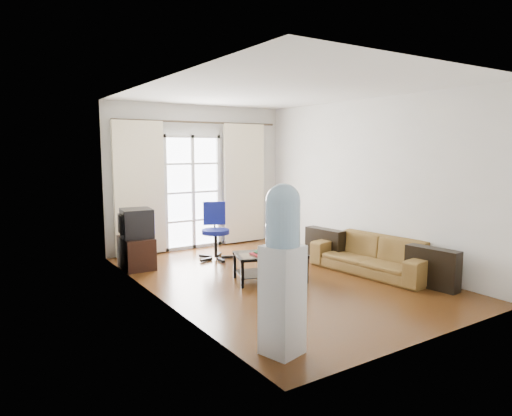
{
  "coord_description": "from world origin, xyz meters",
  "views": [
    {
      "loc": [
        -3.83,
        -5.29,
        1.9
      ],
      "look_at": [
        -0.15,
        0.35,
        1.01
      ],
      "focal_mm": 32.0,
      "sensor_mm": 36.0,
      "label": 1
    }
  ],
  "objects_px": {
    "task_chair": "(216,242)",
    "water_cooler": "(283,266)",
    "tv_stand": "(136,253)",
    "crt_tv": "(136,223)",
    "sofa": "(373,255)",
    "coffee_table": "(270,263)"
  },
  "relations": [
    {
      "from": "coffee_table",
      "to": "crt_tv",
      "type": "xyz_separation_m",
      "value": [
        -1.38,
        1.74,
        0.46
      ]
    },
    {
      "from": "tv_stand",
      "to": "crt_tv",
      "type": "distance_m",
      "value": 0.48
    },
    {
      "from": "water_cooler",
      "to": "task_chair",
      "type": "bearing_deg",
      "value": 56.26
    },
    {
      "from": "crt_tv",
      "to": "task_chair",
      "type": "xyz_separation_m",
      "value": [
        1.34,
        -0.15,
        -0.44
      ]
    },
    {
      "from": "crt_tv",
      "to": "task_chair",
      "type": "relative_size",
      "value": 0.56
    },
    {
      "from": "task_chair",
      "to": "water_cooler",
      "type": "xyz_separation_m",
      "value": [
        -1.21,
        -3.59,
        0.54
      ]
    },
    {
      "from": "tv_stand",
      "to": "coffee_table",
      "type": "bearing_deg",
      "value": -49.05
    },
    {
      "from": "coffee_table",
      "to": "water_cooler",
      "type": "height_order",
      "value": "water_cooler"
    },
    {
      "from": "coffee_table",
      "to": "crt_tv",
      "type": "bearing_deg",
      "value": 128.38
    },
    {
      "from": "coffee_table",
      "to": "tv_stand",
      "type": "xyz_separation_m",
      "value": [
        -1.38,
        1.74,
        -0.01
      ]
    },
    {
      "from": "sofa",
      "to": "water_cooler",
      "type": "xyz_separation_m",
      "value": [
        -2.8,
        -1.47,
        0.55
      ]
    },
    {
      "from": "crt_tv",
      "to": "task_chair",
      "type": "bearing_deg",
      "value": 0.89
    },
    {
      "from": "sofa",
      "to": "tv_stand",
      "type": "bearing_deg",
      "value": -134.52
    },
    {
      "from": "task_chair",
      "to": "water_cooler",
      "type": "distance_m",
      "value": 3.83
    },
    {
      "from": "sofa",
      "to": "coffee_table",
      "type": "height_order",
      "value": "sofa"
    },
    {
      "from": "task_chair",
      "to": "water_cooler",
      "type": "bearing_deg",
      "value": -85.63
    },
    {
      "from": "coffee_table",
      "to": "tv_stand",
      "type": "bearing_deg",
      "value": 128.39
    },
    {
      "from": "tv_stand",
      "to": "task_chair",
      "type": "distance_m",
      "value": 1.35
    },
    {
      "from": "tv_stand",
      "to": "sofa",
      "type": "bearing_deg",
      "value": -35.17
    },
    {
      "from": "sofa",
      "to": "coffee_table",
      "type": "xyz_separation_m",
      "value": [
        -1.55,
        0.52,
        -0.02
      ]
    },
    {
      "from": "sofa",
      "to": "task_chair",
      "type": "relative_size",
      "value": 2.05
    },
    {
      "from": "coffee_table",
      "to": "task_chair",
      "type": "bearing_deg",
      "value": 91.45
    }
  ]
}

